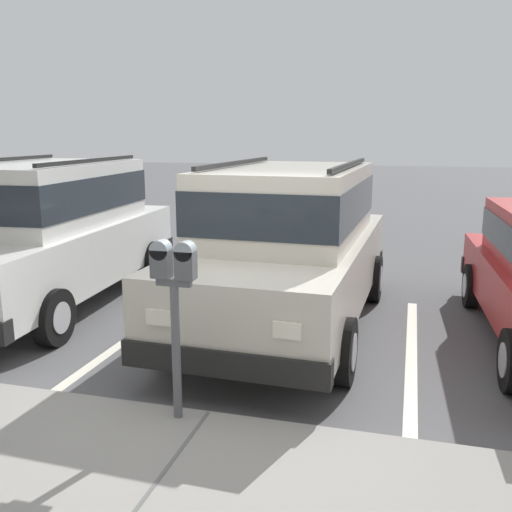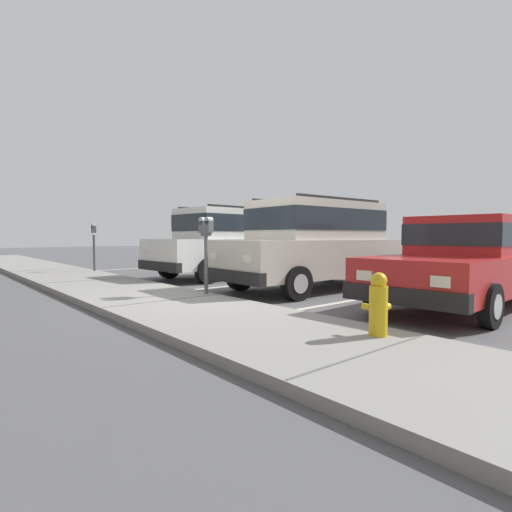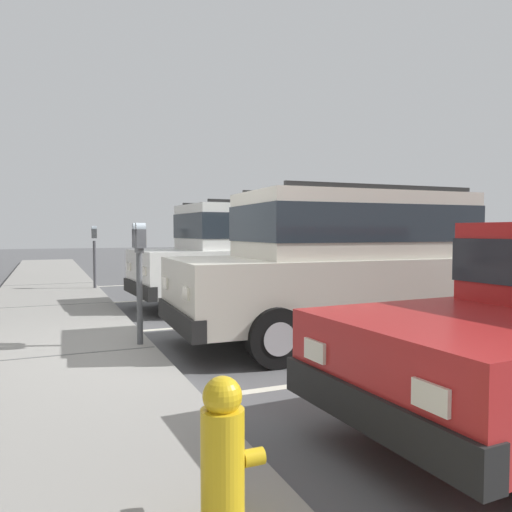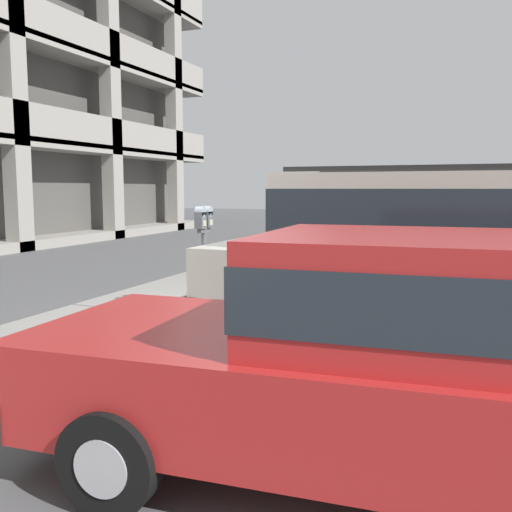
% 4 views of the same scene
% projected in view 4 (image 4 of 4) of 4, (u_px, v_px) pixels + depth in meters
% --- Properties ---
extents(ground_plane, '(80.00, 80.00, 0.10)m').
position_uv_depth(ground_plane, '(222.00, 331.00, 7.48)').
color(ground_plane, '#565659').
extents(sidewalk, '(40.00, 2.20, 0.12)m').
position_uv_depth(sidewalk, '(137.00, 315.00, 7.93)').
color(sidewalk, gray).
rests_on(sidewalk, ground_plane).
extents(parking_stall_lines, '(12.98, 4.80, 0.01)m').
position_uv_depth(parking_stall_lines, '(353.00, 310.00, 8.46)').
color(parking_stall_lines, silver).
rests_on(parking_stall_lines, ground_plane).
extents(silver_suv, '(2.12, 4.84, 2.03)m').
position_uv_depth(silver_suv, '(412.00, 253.00, 6.38)').
color(silver_suv, beige).
rests_on(silver_suv, ground_plane).
extents(red_sedan, '(1.98, 4.55, 1.54)m').
position_uv_depth(red_sedan, '(398.00, 354.00, 3.40)').
color(red_sedan, red).
rests_on(red_sedan, ground_plane).
extents(dark_hatchback, '(2.23, 4.89, 2.03)m').
position_uv_depth(dark_hatchback, '(438.00, 232.00, 9.53)').
color(dark_hatchback, silver).
rests_on(dark_hatchback, ground_plane).
extents(parking_meter_near, '(0.35, 0.12, 1.45)m').
position_uv_depth(parking_meter_near, '(204.00, 234.00, 7.65)').
color(parking_meter_near, '#595B60').
rests_on(parking_meter_near, sidewalk).
extents(parking_meter_far, '(0.15, 0.12, 1.48)m').
position_uv_depth(parking_meter_far, '(325.00, 218.00, 13.61)').
color(parking_meter_far, '#47474C').
rests_on(parking_meter_far, sidewalk).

